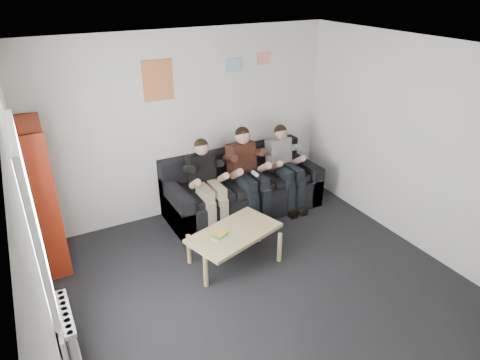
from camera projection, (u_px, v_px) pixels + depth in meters
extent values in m
plane|color=black|center=(278.00, 302.00, 4.83)|extent=(5.00, 5.00, 0.00)
plane|color=white|center=(290.00, 58.00, 3.65)|extent=(5.00, 5.00, 0.00)
plane|color=white|center=(188.00, 125.00, 6.22)|extent=(4.50, 0.00, 4.50)
plane|color=white|center=(39.00, 263.00, 3.28)|extent=(0.00, 5.00, 5.00)
plane|color=white|center=(438.00, 155.00, 5.20)|extent=(0.00, 5.00, 5.00)
cube|color=black|center=(243.00, 197.00, 6.60)|extent=(2.35, 0.96, 0.45)
cube|color=black|center=(232.00, 162.00, 6.70)|extent=(2.35, 0.21, 0.46)
cube|color=black|center=(177.00, 209.00, 6.10)|extent=(0.19, 0.96, 0.64)
cube|color=black|center=(300.00, 178.00, 7.02)|extent=(0.19, 0.96, 0.64)
cube|color=black|center=(246.00, 184.00, 6.41)|extent=(1.96, 0.66, 0.11)
cube|color=#9C2711|center=(43.00, 197.00, 5.14)|extent=(0.28, 0.83, 1.85)
cube|color=tan|center=(234.00, 233.00, 5.32)|extent=(1.14, 0.63, 0.05)
cylinder|color=tan|center=(206.00, 272.00, 5.00)|extent=(0.06, 0.06, 0.41)
cylinder|color=tan|center=(280.00, 247.00, 5.43)|extent=(0.06, 0.06, 0.41)
cylinder|color=tan|center=(189.00, 249.00, 5.40)|extent=(0.06, 0.06, 0.41)
cylinder|color=tan|center=(259.00, 228.00, 5.84)|extent=(0.06, 0.06, 0.41)
cube|color=silver|center=(220.00, 238.00, 5.16)|extent=(0.17, 0.12, 0.01)
cube|color=green|center=(220.00, 236.00, 5.19)|extent=(0.17, 0.12, 0.01)
cube|color=gold|center=(220.00, 233.00, 5.21)|extent=(0.17, 0.12, 0.01)
cube|color=black|center=(202.00, 171.00, 6.10)|extent=(0.37, 0.27, 0.52)
sphere|color=tan|center=(202.00, 148.00, 5.91)|extent=(0.20, 0.20, 0.20)
sphere|color=black|center=(201.00, 145.00, 5.91)|extent=(0.19, 0.19, 0.19)
cube|color=gray|center=(210.00, 190.00, 5.96)|extent=(0.33, 0.43, 0.14)
cube|color=gray|center=(217.00, 218.00, 5.95)|extent=(0.32, 0.13, 0.55)
cube|color=black|center=(219.00, 234.00, 6.01)|extent=(0.32, 0.24, 0.09)
cube|color=#4B2419|center=(241.00, 160.00, 6.38)|extent=(0.40, 0.30, 0.57)
sphere|color=tan|center=(243.00, 136.00, 6.17)|extent=(0.22, 0.22, 0.22)
sphere|color=black|center=(242.00, 134.00, 6.17)|extent=(0.21, 0.21, 0.21)
cube|color=black|center=(251.00, 180.00, 6.23)|extent=(0.36, 0.46, 0.15)
cube|color=black|center=(259.00, 208.00, 6.20)|extent=(0.34, 0.14, 0.55)
cube|color=black|center=(260.00, 223.00, 6.25)|extent=(0.34, 0.26, 0.10)
cube|color=white|center=(255.00, 174.00, 6.08)|extent=(0.04, 0.14, 0.04)
cube|color=white|center=(279.00, 154.00, 6.66)|extent=(0.37, 0.27, 0.52)
sphere|color=tan|center=(281.00, 133.00, 6.47)|extent=(0.20, 0.20, 0.20)
sphere|color=black|center=(280.00, 131.00, 6.47)|extent=(0.19, 0.19, 0.19)
cube|color=black|center=(288.00, 171.00, 6.52)|extent=(0.33, 0.42, 0.14)
cube|color=black|center=(294.00, 197.00, 6.51)|extent=(0.31, 0.13, 0.55)
cube|color=black|center=(296.00, 211.00, 6.57)|extent=(0.31, 0.24, 0.09)
cylinder|color=silver|center=(76.00, 358.00, 3.70)|extent=(0.06, 0.06, 0.60)
cylinder|color=silver|center=(74.00, 352.00, 3.76)|extent=(0.06, 0.06, 0.60)
cylinder|color=silver|center=(73.00, 345.00, 3.83)|extent=(0.06, 0.06, 0.60)
cylinder|color=silver|center=(71.00, 339.00, 3.89)|extent=(0.06, 0.06, 0.60)
cylinder|color=silver|center=(70.00, 333.00, 3.95)|extent=(0.06, 0.06, 0.60)
cylinder|color=silver|center=(69.00, 328.00, 4.02)|extent=(0.06, 0.06, 0.60)
cylinder|color=silver|center=(67.00, 322.00, 4.08)|extent=(0.06, 0.06, 0.60)
cylinder|color=silver|center=(66.00, 317.00, 4.14)|extent=(0.06, 0.06, 0.60)
cube|color=silver|center=(76.00, 358.00, 4.04)|extent=(0.10, 0.64, 0.04)
cube|color=silver|center=(65.00, 313.00, 3.80)|extent=(0.10, 0.64, 0.04)
cube|color=white|center=(31.00, 217.00, 3.32)|extent=(0.02, 1.00, 1.30)
cube|color=white|center=(12.00, 134.00, 3.02)|extent=(0.05, 1.12, 0.06)
cube|color=white|center=(49.00, 285.00, 3.62)|extent=(0.05, 1.12, 0.06)
cube|color=white|center=(61.00, 331.00, 3.85)|extent=(0.03, 1.30, 0.90)
cube|color=#E3C150|center=(158.00, 80.00, 5.73)|extent=(0.42, 0.01, 0.55)
cube|color=#429FE2|center=(234.00, 65.00, 6.18)|extent=(0.25, 0.01, 0.20)
cube|color=#E246B3|center=(263.00, 58.00, 6.37)|extent=(0.22, 0.01, 0.18)
cube|color=white|center=(111.00, 70.00, 5.39)|extent=(0.20, 0.01, 0.14)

